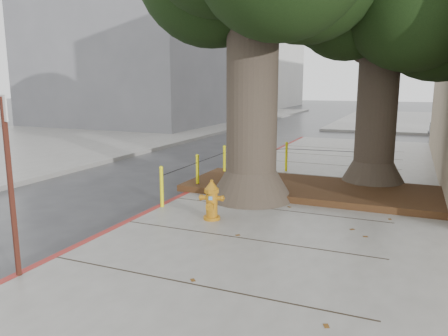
# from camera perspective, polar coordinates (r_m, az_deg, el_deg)

# --- Properties ---
(ground) EXTENTS (140.00, 140.00, 0.00)m
(ground) POSITION_cam_1_polar(r_m,az_deg,el_deg) (8.23, -0.91, -9.65)
(ground) COLOR #28282B
(ground) RESTS_ON ground
(sidewalk_opposite) EXTENTS (14.00, 60.00, 0.15)m
(sidewalk_opposite) POSITION_cam_1_polar(r_m,az_deg,el_deg) (24.33, -21.94, 3.52)
(sidewalk_opposite) COLOR slate
(sidewalk_opposite) RESTS_ON ground
(curb_red) EXTENTS (0.14, 26.00, 0.16)m
(curb_red) POSITION_cam_1_polar(r_m,az_deg,el_deg) (11.19, -5.06, -3.68)
(curb_red) COLOR maroon
(curb_red) RESTS_ON ground
(planter_bed) EXTENTS (6.40, 2.60, 0.16)m
(planter_bed) POSITION_cam_1_polar(r_m,az_deg,el_deg) (11.48, 11.23, -2.69)
(planter_bed) COLOR black
(planter_bed) RESTS_ON sidewalk_main
(building_far_grey) EXTENTS (12.00, 16.00, 12.00)m
(building_far_grey) POSITION_cam_1_polar(r_m,az_deg,el_deg) (34.38, -9.19, 16.03)
(building_far_grey) COLOR slate
(building_far_grey) RESTS_ON ground
(building_far_white) EXTENTS (12.00, 18.00, 15.00)m
(building_far_white) POSITION_cam_1_polar(r_m,az_deg,el_deg) (55.99, 2.05, 15.69)
(building_far_white) COLOR silver
(building_far_white) RESTS_ON ground
(bollard_ring) EXTENTS (3.79, 5.39, 0.95)m
(bollard_ring) POSITION_cam_1_polar(r_m,az_deg,el_deg) (12.30, 3.70, 0.48)
(bollard_ring) COLOR yellow
(bollard_ring) RESTS_ON sidewalk_main
(fire_hydrant) EXTENTS (0.44, 0.43, 0.83)m
(fire_hydrant) POSITION_cam_1_polar(r_m,az_deg,el_deg) (8.94, -1.63, -4.23)
(fire_hydrant) COLOR #B87312
(fire_hydrant) RESTS_ON sidewalk_main
(signpost) EXTENTS (0.25, 0.12, 2.60)m
(signpost) POSITION_cam_1_polar(r_m,az_deg,el_deg) (6.79, -26.20, -1.00)
(signpost) COLOR #471911
(signpost) RESTS_ON sidewalk_main
(car_dark) EXTENTS (1.85, 4.26, 1.22)m
(car_dark) POSITION_cam_1_polar(r_m,az_deg,el_deg) (27.67, -5.99, 6.18)
(car_dark) COLOR black
(car_dark) RESTS_ON ground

